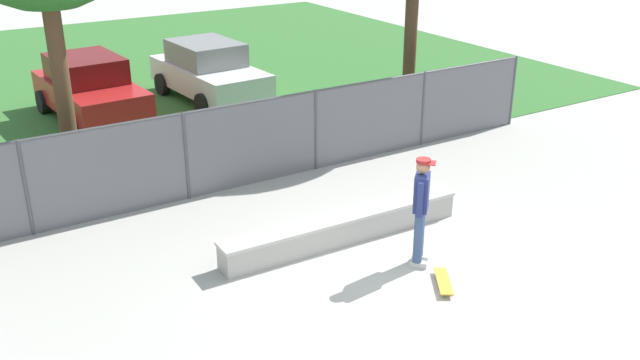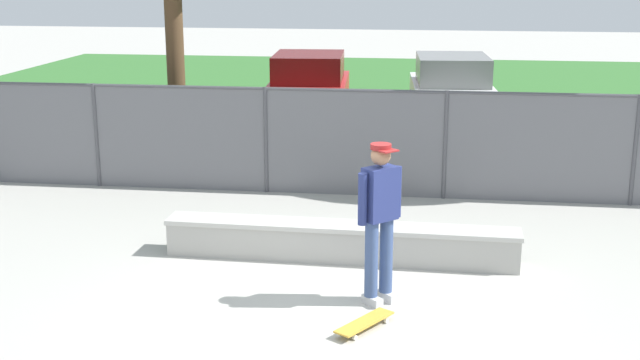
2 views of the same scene
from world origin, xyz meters
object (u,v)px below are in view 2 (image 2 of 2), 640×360
object	(u,v)px
skateboard	(365,323)
car_white	(452,92)
concrete_ledge	(340,242)
skateboarder	(380,215)
car_red	(308,89)

from	to	relation	value
skateboard	car_white	bearing A→B (deg)	84.52
concrete_ledge	skateboarder	xyz separation A→B (m)	(0.58, -1.32, 0.79)
skateboarder	skateboard	distance (m)	1.22
car_red	concrete_ledge	bearing A→B (deg)	-78.99
concrete_ledge	car_red	xyz separation A→B (m)	(-1.80, 9.23, 0.59)
concrete_ledge	car_white	distance (m)	9.42
skateboarder	car_white	bearing A→B (deg)	84.64
concrete_ledge	skateboard	distance (m)	2.13
concrete_ledge	skateboard	world-z (taller)	concrete_ledge
concrete_ledge	car_white	bearing A→B (deg)	80.35
skateboard	car_red	distance (m)	11.55
concrete_ledge	skateboard	bearing A→B (deg)	-76.72
skateboarder	car_red	bearing A→B (deg)	102.69
concrete_ledge	skateboard	size ratio (longest dim) A/B	5.87
skateboarder	skateboard	size ratio (longest dim) A/B	2.35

